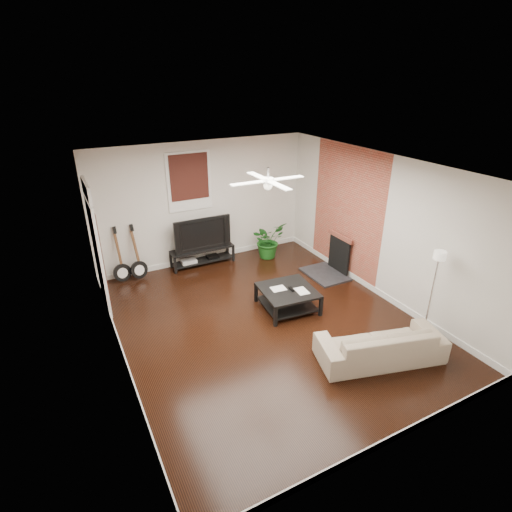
{
  "coord_description": "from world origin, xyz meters",
  "views": [
    {
      "loc": [
        -2.98,
        -5.33,
        4.14
      ],
      "look_at": [
        0.0,
        0.4,
        1.15
      ],
      "focal_mm": 28.14,
      "sensor_mm": 36.0,
      "label": 1
    }
  ],
  "objects": [
    {
      "name": "door_left",
      "position": [
        -2.46,
        1.9,
        1.25
      ],
      "size": [
        0.08,
        1.0,
        2.5
      ],
      "primitive_type": "cube",
      "color": "white",
      "rests_on": "wall_left"
    },
    {
      "name": "sofa",
      "position": [
        1.09,
        -1.71,
        0.28
      ],
      "size": [
        2.08,
        1.25,
        0.57
      ],
      "primitive_type": "imported",
      "rotation": [
        0.0,
        0.0,
        2.87
      ],
      "color": "#BEA48F",
      "rests_on": "floor"
    },
    {
      "name": "brick_accent",
      "position": [
        2.49,
        1.0,
        1.4
      ],
      "size": [
        0.02,
        2.2,
        2.8
      ],
      "primitive_type": "cube",
      "color": "#B24C39",
      "rests_on": "floor"
    },
    {
      "name": "potted_plant",
      "position": [
        1.39,
        2.44,
        0.43
      ],
      "size": [
        0.94,
        0.86,
        0.87
      ],
      "primitive_type": "imported",
      "rotation": [
        0.0,
        0.0,
        0.27
      ],
      "color": "#195A1A",
      "rests_on": "floor"
    },
    {
      "name": "tv_stand",
      "position": [
        -0.17,
        2.78,
        0.21
      ],
      "size": [
        1.47,
        0.39,
        0.41
      ],
      "primitive_type": "cube",
      "color": "black",
      "rests_on": "floor"
    },
    {
      "name": "fireplace",
      "position": [
        2.2,
        1.0,
        0.46
      ],
      "size": [
        0.8,
        1.1,
        0.92
      ],
      "primitive_type": "cube",
      "color": "black",
      "rests_on": "floor"
    },
    {
      "name": "coffee_table",
      "position": [
        0.58,
        0.22,
        0.21
      ],
      "size": [
        1.07,
        1.07,
        0.41
      ],
      "primitive_type": "cube",
      "rotation": [
        0.0,
        0.0,
        -0.1
      ],
      "color": "black",
      "rests_on": "floor"
    },
    {
      "name": "room",
      "position": [
        0.0,
        0.0,
        1.4
      ],
      "size": [
        5.01,
        6.01,
        2.81
      ],
      "color": "black",
      "rests_on": "ground"
    },
    {
      "name": "ceiling_fan",
      "position": [
        0.0,
        0.0,
        2.6
      ],
      "size": [
        1.24,
        1.24,
        0.32
      ],
      "primitive_type": null,
      "color": "white",
      "rests_on": "ceiling"
    },
    {
      "name": "tv",
      "position": [
        -0.17,
        2.8,
        0.79
      ],
      "size": [
        1.32,
        0.17,
        0.76
      ],
      "primitive_type": "imported",
      "color": "black",
      "rests_on": "tv_stand"
    },
    {
      "name": "guitar_right",
      "position": [
        -1.65,
        2.72,
        0.62
      ],
      "size": [
        0.44,
        0.36,
        1.23
      ],
      "primitive_type": null,
      "rotation": [
        0.0,
        0.0,
        0.26
      ],
      "color": "black",
      "rests_on": "floor"
    },
    {
      "name": "floor_lamp",
      "position": [
        2.2,
        -1.61,
        0.8
      ],
      "size": [
        0.32,
        0.32,
        1.59
      ],
      "primitive_type": null,
      "rotation": [
        0.0,
        0.0,
        -0.27
      ],
      "color": "silver",
      "rests_on": "floor"
    },
    {
      "name": "guitar_left",
      "position": [
        -2.0,
        2.75,
        0.62
      ],
      "size": [
        0.42,
        0.33,
        1.23
      ],
      "primitive_type": null,
      "rotation": [
        0.0,
        0.0,
        0.16
      ],
      "color": "black",
      "rests_on": "floor"
    },
    {
      "name": "window_back",
      "position": [
        -0.3,
        2.97,
        1.95
      ],
      "size": [
        1.0,
        0.06,
        1.3
      ],
      "primitive_type": "cube",
      "color": "#34110E",
      "rests_on": "wall_back"
    }
  ]
}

